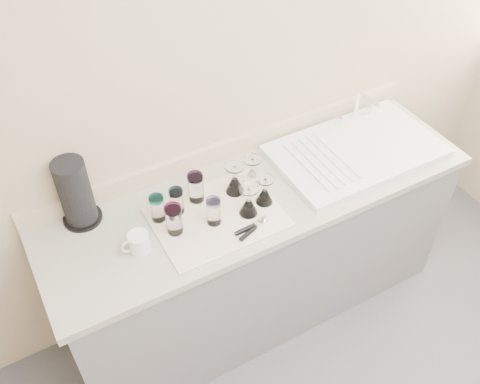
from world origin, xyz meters
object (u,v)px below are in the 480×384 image
paper_towel_roll (75,193)px  tumbler_lavender (214,211)px  can_opener (252,228)px  goblet_front_left (249,205)px  tumbler_purple (196,187)px  goblet_front_right (265,194)px  tumbler_cyan (177,201)px  tumbler_magenta (174,219)px  sink_unit (356,150)px  white_mug (138,243)px  goblet_back_left (235,183)px  tumbler_teal (157,208)px  goblet_back_right (252,175)px

paper_towel_roll → tumbler_lavender: bearing=-31.7°
can_opener → goblet_front_left: bearing=69.0°
tumbler_purple → goblet_front_right: 0.31m
tumbler_cyan → tumbler_magenta: tumbler_magenta is taller
sink_unit → goblet_front_right: 0.58m
tumbler_purple → white_mug: bearing=-156.4°
tumbler_purple → can_opener: 0.31m
goblet_back_left → goblet_front_left: size_ratio=1.04×
tumbler_lavender → goblet_back_left: size_ratio=0.85×
tumbler_purple → tumbler_magenta: (-0.16, -0.13, -0.00)m
tumbler_teal → tumbler_magenta: (0.03, -0.10, 0.01)m
tumbler_cyan → goblet_back_right: goblet_back_right is taller
tumbler_purple → tumbler_magenta: size_ratio=1.01×
tumbler_magenta → tumbler_lavender: size_ratio=1.09×
sink_unit → tumbler_magenta: bearing=-177.5°
sink_unit → goblet_front_left: sink_unit is taller
tumbler_cyan → can_opener: tumbler_cyan is taller
can_opener → white_mug: white_mug is taller
goblet_back_right → can_opener: goblet_back_right is taller
tumbler_cyan → goblet_front_left: (0.27, -0.16, -0.01)m
sink_unit → tumbler_purple: sink_unit is taller
goblet_back_left → white_mug: size_ratio=1.24×
goblet_front_right → paper_towel_roll: 0.81m
white_mug → paper_towel_roll: (-0.15, 0.28, 0.11)m
tumbler_lavender → white_mug: size_ratio=1.05×
tumbler_teal → goblet_back_left: size_ratio=0.83×
tumbler_teal → white_mug: tumbler_teal is taller
tumbler_purple → goblet_front_right: (0.26, -0.16, -0.03)m
tumbler_lavender → white_mug: (-0.34, 0.02, -0.03)m
goblet_back_left → sink_unit: bearing=-4.0°
can_opener → tumbler_magenta: bearing=152.2°
tumbler_magenta → tumbler_lavender: (0.17, -0.03, -0.01)m
goblet_front_left → tumbler_magenta: bearing=169.7°
tumbler_lavender → paper_towel_roll: (-0.49, 0.30, 0.08)m
tumbler_cyan → goblet_front_right: 0.39m
tumbler_teal → goblet_front_left: 0.39m
tumbler_teal → goblet_front_left: (0.36, -0.16, -0.01)m
sink_unit → white_mug: (-1.17, -0.06, 0.03)m
goblet_back_right → sink_unit: bearing=-5.8°
tumbler_teal → goblet_back_right: goblet_back_right is taller
white_mug → tumbler_cyan: bearing=27.5°
tumbler_teal → goblet_front_left: goblet_front_left is taller
sink_unit → paper_towel_roll: size_ratio=2.56×
sink_unit → tumbler_magenta: 1.00m
goblet_back_left → tumbler_purple: bearing=167.3°
sink_unit → tumbler_lavender: size_ratio=6.31×
goblet_front_right → can_opener: 0.18m
tumbler_purple → goblet_front_right: tumbler_purple is taller
tumbler_cyan → goblet_front_left: goblet_front_left is taller
sink_unit → paper_towel_roll: paper_towel_roll is taller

